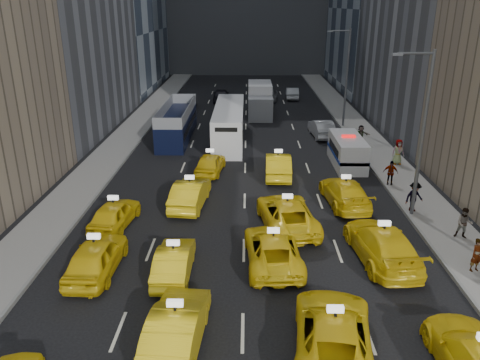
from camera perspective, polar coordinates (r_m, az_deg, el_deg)
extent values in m
cube|color=gray|center=(39.86, -14.64, 4.01)|extent=(3.00, 90.00, 0.15)
cube|color=gray|center=(39.80, 16.00, 3.85)|extent=(3.00, 90.00, 0.15)
cube|color=slate|center=(39.49, -12.61, 4.05)|extent=(0.15, 90.00, 0.18)
cube|color=slate|center=(39.44, 13.97, 3.92)|extent=(0.15, 90.00, 0.18)
cylinder|color=#595B60|center=(26.35, 21.32, 4.80)|extent=(0.20, 0.20, 9.00)
cylinder|color=#595B60|center=(25.30, 20.65, 14.25)|extent=(1.80, 0.12, 0.12)
cube|color=slate|center=(25.03, 18.63, 14.31)|extent=(0.50, 0.22, 0.12)
cylinder|color=#595B60|center=(45.24, 12.86, 11.86)|extent=(0.20, 0.20, 9.00)
cylinder|color=#595B60|center=(44.63, 12.14, 17.37)|extent=(1.80, 0.12, 0.12)
cube|color=slate|center=(44.48, 10.94, 17.37)|extent=(0.50, 0.22, 0.12)
imported|color=yellow|center=(16.77, -7.76, -17.46)|extent=(2.02, 4.89, 1.58)
imported|color=yellow|center=(16.73, 11.29, -17.91)|extent=(3.27, 5.84, 1.54)
imported|color=yellow|center=(21.54, -17.12, -8.93)|extent=(1.96, 4.62, 1.56)
imported|color=yellow|center=(20.67, -8.03, -9.77)|extent=(1.45, 4.13, 1.36)
imported|color=yellow|center=(21.39, 4.03, -8.38)|extent=(2.68, 5.28, 1.43)
imported|color=yellow|center=(22.49, 16.92, -7.45)|extent=(2.84, 5.86, 1.64)
imported|color=yellow|center=(25.57, -15.03, -4.01)|extent=(2.21, 4.33, 1.41)
imported|color=yellow|center=(27.27, -6.10, -1.63)|extent=(2.10, 4.87, 1.56)
imported|color=yellow|center=(24.66, 5.74, -4.12)|extent=(3.34, 5.91, 1.56)
imported|color=yellow|center=(28.00, 12.66, -1.47)|extent=(2.60, 5.38, 1.51)
imported|color=yellow|center=(32.50, -3.65, 2.05)|extent=(2.17, 4.32, 1.41)
imported|color=yellow|center=(31.88, 4.66, 1.81)|extent=(1.85, 4.87, 1.59)
cube|color=silver|center=(34.85, 12.95, 3.45)|extent=(2.21, 5.32, 2.10)
cylinder|color=black|center=(33.26, 12.01, 1.55)|extent=(0.28, 0.84, 0.84)
cylinder|color=black|center=(33.64, 14.86, 1.52)|extent=(0.28, 0.84, 0.84)
cylinder|color=black|center=(36.48, 11.04, 3.33)|extent=(0.28, 0.84, 0.84)
cylinder|color=black|center=(36.82, 13.65, 3.29)|extent=(0.28, 0.84, 0.84)
cube|color=navy|center=(34.89, 12.93, 3.22)|extent=(2.25, 5.32, 0.24)
cube|color=red|center=(34.54, 13.10, 5.23)|extent=(0.97, 0.37, 0.15)
cube|color=black|center=(41.26, -7.67, 7.06)|extent=(2.38, 10.09, 2.93)
cylinder|color=black|center=(37.72, -9.98, 4.19)|extent=(0.28, 1.10, 1.10)
cylinder|color=black|center=(37.40, -6.98, 4.21)|extent=(0.28, 1.10, 1.10)
cylinder|color=black|center=(45.59, -8.13, 7.17)|extent=(0.28, 1.10, 1.10)
cylinder|color=black|center=(45.33, -5.62, 7.20)|extent=(0.28, 1.10, 1.10)
cube|color=silver|center=(40.18, -1.34, 6.89)|extent=(2.78, 11.50, 2.95)
cylinder|color=black|center=(35.85, -3.28, 3.60)|extent=(0.28, 1.10, 1.10)
cylinder|color=black|center=(35.76, 0.05, 3.59)|extent=(0.28, 1.10, 1.10)
cylinder|color=black|center=(45.12, -2.43, 7.21)|extent=(0.28, 1.10, 1.10)
cylinder|color=black|center=(45.05, 0.23, 7.21)|extent=(0.28, 1.10, 1.10)
cube|color=silver|center=(49.73, 2.45, 9.75)|extent=(2.65, 7.16, 3.24)
cylinder|color=black|center=(47.35, 1.21, 7.88)|extent=(0.28, 1.10, 1.10)
cylinder|color=black|center=(47.41, 3.80, 7.85)|extent=(0.28, 1.10, 1.10)
cylinder|color=black|center=(52.52, 1.18, 9.17)|extent=(0.28, 1.10, 1.10)
cylinder|color=black|center=(52.57, 3.53, 9.14)|extent=(0.28, 1.10, 1.10)
imported|color=#9D9FA4|center=(42.14, 9.92, 6.24)|extent=(1.97, 4.72, 1.52)
imported|color=black|center=(53.31, -6.83, 9.41)|extent=(2.63, 5.42, 1.48)
imported|color=gray|center=(57.84, 3.50, 10.40)|extent=(2.57, 5.26, 1.47)
imported|color=black|center=(56.76, -2.33, 10.28)|extent=(2.06, 4.73, 1.59)
imported|color=#9EA2A6|center=(58.92, 6.38, 10.47)|extent=(1.72, 4.34, 1.41)
imported|color=gray|center=(22.88, 26.91, -8.16)|extent=(0.65, 0.52, 1.53)
imported|color=gray|center=(25.65, 25.66, -4.78)|extent=(0.87, 0.66, 1.59)
imported|color=gray|center=(27.77, 20.47, -1.94)|extent=(1.20, 0.81, 1.73)
imported|color=gray|center=(31.46, 17.87, 0.87)|extent=(1.01, 0.65, 1.59)
imported|color=gray|center=(35.62, 18.71, 3.28)|extent=(0.95, 0.60, 1.84)
imported|color=gray|center=(39.75, 14.49, 5.32)|extent=(1.56, 0.63, 1.64)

